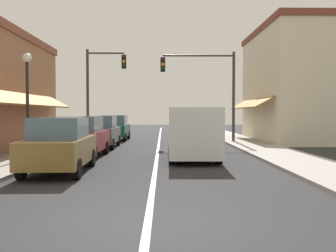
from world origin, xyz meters
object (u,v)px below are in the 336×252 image
Objects in this scene: parked_car_far_left at (115,128)px; parked_car_second_left at (82,137)px; van_in_lane at (193,132)px; parked_car_third_left at (101,132)px; traffic_signal_left_corner at (99,82)px; traffic_signal_mast_arm at (209,81)px; street_lamp_left_near at (27,87)px; parked_car_nearest_left at (60,145)px.

parked_car_second_left is at bearing -90.33° from parked_car_far_left.
van_in_lane is at bearing -5.63° from parked_car_second_left.
parked_car_third_left is 7.11m from van_in_lane.
traffic_signal_left_corner reaches higher than van_in_lane.
traffic_signal_left_corner is (-0.76, 9.28, 3.14)m from parked_car_second_left.
parked_car_third_left is at bearing -152.87° from traffic_signal_mast_arm.
street_lamp_left_near reaches higher than parked_car_far_left.
parked_car_far_left is at bearing 54.81° from traffic_signal_left_corner.
parked_car_third_left is 7.80m from traffic_signal_mast_arm.
parked_car_far_left is at bearing 80.21° from street_lamp_left_near.
traffic_signal_mast_arm reaches higher than van_in_lane.
van_in_lane is at bearing -101.05° from traffic_signal_mast_arm.
traffic_signal_mast_arm is at bearing 80.26° from van_in_lane.
street_lamp_left_near is (-1.95, -5.92, 2.05)m from parked_car_third_left.
parked_car_nearest_left is 5.81m from van_in_lane.
parked_car_nearest_left is 0.71× the size of traffic_signal_mast_arm.
traffic_signal_mast_arm is at bearing 47.83° from street_lamp_left_near.
parked_car_second_left is 4.80m from van_in_lane.
traffic_signal_mast_arm is at bearing -21.63° from parked_car_far_left.
parked_car_nearest_left is 0.79× the size of van_in_lane.
traffic_signal_mast_arm is (1.68, 8.60, 2.82)m from van_in_lane.
parked_car_far_left is 3.50m from traffic_signal_left_corner.
street_lamp_left_near is (-2.08, 3.01, 2.05)m from parked_car_nearest_left.
traffic_signal_mast_arm reaches higher than parked_car_third_left.
traffic_signal_left_corner is (-5.51, 9.88, 2.87)m from van_in_lane.
traffic_signal_left_corner is at bearing 96.22° from parked_car_second_left.
parked_car_nearest_left is 4.19m from street_lamp_left_near.
traffic_signal_mast_arm is at bearing 52.76° from parked_car_second_left.
van_in_lane is 9.20m from traffic_signal_mast_arm.
parked_car_nearest_left is at bearing -140.43° from van_in_lane.
parked_car_far_left is 7.46m from traffic_signal_mast_arm.
traffic_signal_mast_arm is (6.23, 12.19, 3.09)m from parked_car_nearest_left.
street_lamp_left_near is (-2.02, -11.73, 2.05)m from parked_car_far_left.
traffic_signal_mast_arm reaches higher than parked_car_far_left.
parked_car_second_left is 0.79× the size of van_in_lane.
traffic_signal_mast_arm is 7.30m from traffic_signal_left_corner.
parked_car_far_left is (0.14, 10.55, 0.00)m from parked_car_second_left.
street_lamp_left_near is (-8.32, -9.18, -1.03)m from traffic_signal_mast_arm.
van_in_lane is (4.56, 3.59, 0.27)m from parked_car_nearest_left.
street_lamp_left_near is (-1.89, -1.19, 2.05)m from parked_car_second_left.
van_in_lane is (4.75, -0.60, 0.27)m from parked_car_second_left.
traffic_signal_mast_arm is (6.29, -2.55, 3.09)m from parked_car_far_left.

